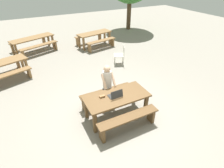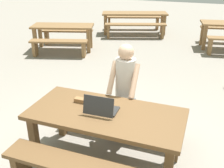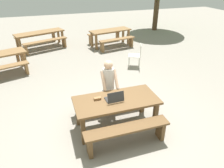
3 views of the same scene
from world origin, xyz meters
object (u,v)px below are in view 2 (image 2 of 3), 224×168
at_px(laptop, 101,108).
at_px(picnic_table_mid, 63,29).
at_px(small_pouch, 81,100).
at_px(person_seated, 124,86).
at_px(picnic_table_distant, 135,16).
at_px(picnic_table_front, 106,120).

relative_size(laptop, picnic_table_mid, 0.20).
distance_m(small_pouch, person_seated, 0.64).
distance_m(small_pouch, picnic_table_distant, 6.43).
bearing_deg(laptop, person_seated, -98.39).
height_order(picnic_table_front, small_pouch, small_pouch).
bearing_deg(laptop, picnic_table_distant, -79.03).
relative_size(picnic_table_front, small_pouch, 12.02).
bearing_deg(person_seated, picnic_table_mid, 130.58).
relative_size(picnic_table_front, picnic_table_distant, 0.79).
distance_m(small_pouch, picnic_table_mid, 4.54).
relative_size(picnic_table_mid, picnic_table_distant, 0.78).
height_order(picnic_table_front, laptop, laptop).
xyz_separation_m(small_pouch, person_seated, (0.41, 0.49, 0.04)).
height_order(picnic_table_mid, picnic_table_distant, picnic_table_distant).
distance_m(laptop, picnic_table_mid, 4.85).
bearing_deg(picnic_table_distant, picnic_table_front, -96.37).
xyz_separation_m(laptop, picnic_table_mid, (-2.78, 3.97, -0.19)).
bearing_deg(picnic_table_mid, person_seated, -66.75).
xyz_separation_m(picnic_table_front, picnic_table_mid, (-2.83, 3.95, -0.03)).
xyz_separation_m(laptop, small_pouch, (-0.33, 0.15, -0.03)).
bearing_deg(picnic_table_mid, laptop, -72.34).
distance_m(picnic_table_front, laptop, 0.17).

